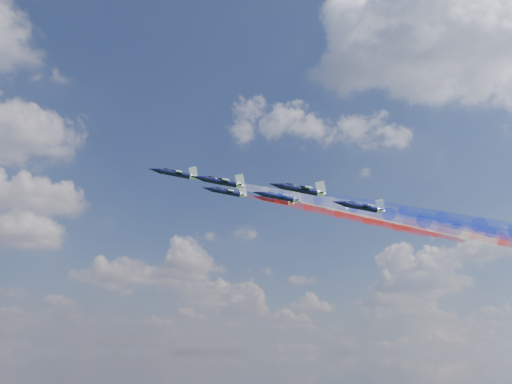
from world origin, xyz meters
TOP-DOWN VIEW (x-y plane):
  - jet_lead at (-0.17, -4.87)m, footprint 15.00×14.04m
  - trail_lead at (25.69, -17.19)m, footprint 44.43×24.59m
  - jet_inner_left at (3.74, -19.65)m, footprint 15.00×14.04m
  - trail_inner_left at (29.60, -31.96)m, footprint 44.43×24.59m
  - jet_inner_right at (16.33, 0.49)m, footprint 15.00×14.04m
  - trail_inner_right at (42.19, -11.83)m, footprint 44.43×24.59m
  - jet_outer_left at (13.28, -34.99)m, footprint 15.00×14.04m
  - trail_outer_left at (39.14, -47.30)m, footprint 44.43×24.59m
  - jet_center_third at (21.44, -15.47)m, footprint 15.00×14.04m
  - trail_center_third at (47.29, -27.79)m, footprint 44.43×24.59m
  - jet_outer_right at (32.87, 2.97)m, footprint 15.00×14.04m
  - trail_outer_right at (58.72, -9.35)m, footprint 44.43×24.59m
  - jet_rear_left at (30.35, -33.55)m, footprint 15.00×14.04m
  - trail_rear_left at (56.21, -45.86)m, footprint 44.43×24.59m
  - jet_rear_right at (39.25, -12.75)m, footprint 15.00×14.04m
  - trail_rear_right at (65.11, -25.07)m, footprint 44.43×24.59m

SIDE VIEW (x-z plane):
  - trail_rear_left at x=56.21m, z-range 149.54..161.89m
  - trail_outer_left at x=39.14m, z-range 150.57..162.92m
  - jet_rear_left at x=30.35m, z-range 157.09..163.85m
  - trail_inner_left at x=29.60m, z-range 154.47..166.82m
  - trail_center_third at x=47.29m, z-range 154.55..166.90m
  - trail_rear_right at x=65.11m, z-range 154.98..167.33m
  - jet_outer_left at x=13.28m, z-range 158.12..164.88m
  - trail_inner_right at x=42.19m, z-range 158.66..171.01m
  - jet_inner_left at x=3.74m, z-range 162.01..168.77m
  - trail_outer_right at x=58.72m, z-range 159.24..171.59m
  - jet_center_third at x=21.44m, z-range 162.10..168.86m
  - trail_lead at x=25.69m, z-range 159.45..171.80m
  - jet_rear_right at x=39.25m, z-range 162.53..169.29m
  - jet_inner_right at x=16.33m, z-range 166.20..172.96m
  - jet_outer_right at x=32.87m, z-range 166.78..173.54m
  - jet_lead at x=-0.17m, z-range 167.00..173.76m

